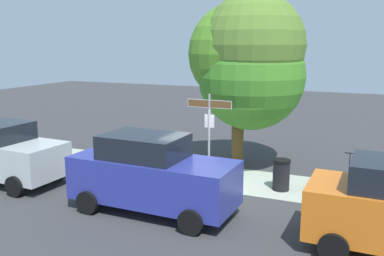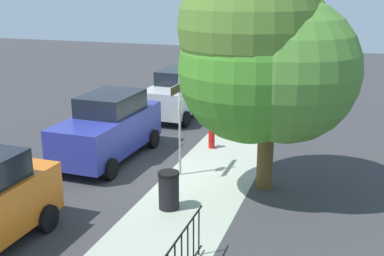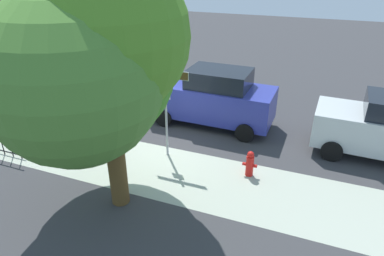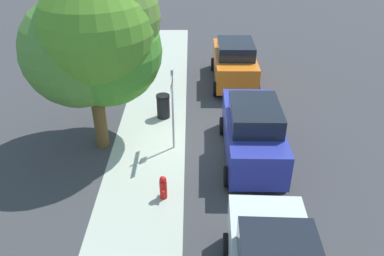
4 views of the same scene
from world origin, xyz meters
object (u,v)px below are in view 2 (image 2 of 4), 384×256
fire_hydrant (212,137)px  trash_bin (169,190)px  street_sign (180,107)px  car_blue (109,127)px  car_silver (179,93)px  shade_tree (262,53)px

fire_hydrant → trash_bin: trash_bin is taller
street_sign → fire_hydrant: street_sign is taller
car_blue → street_sign: bearing=78.3°
street_sign → car_silver: 6.87m
street_sign → trash_bin: (2.23, 0.50, -1.59)m
street_sign → fire_hydrant: size_ratio=3.81×
shade_tree → car_blue: size_ratio=1.38×
street_sign → trash_bin: street_sign is taller
car_blue → trash_bin: car_blue is taller
car_blue → fire_hydrant: 3.58m
trash_bin → car_blue: bearing=-132.1°
car_silver → car_blue: car_blue is taller
fire_hydrant → shade_tree: bearing=34.5°
car_silver → trash_bin: car_silver is taller
street_sign → car_silver: size_ratio=0.69×
car_silver → trash_bin: size_ratio=4.38×
shade_tree → street_sign: bearing=-103.0°
shade_tree → car_silver: 8.87m
car_blue → trash_bin: (2.84, 3.15, -0.56)m
trash_bin → fire_hydrant: bearing=-176.5°
street_sign → car_silver: (-6.36, -2.35, -1.09)m
car_blue → shade_tree: bearing=78.3°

